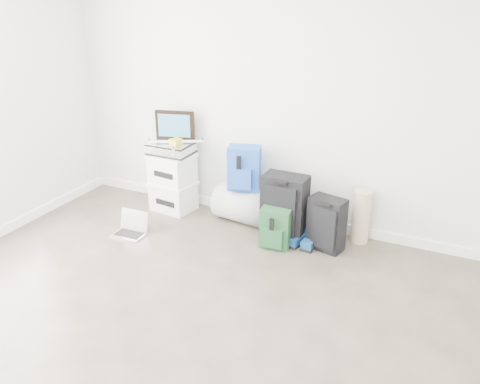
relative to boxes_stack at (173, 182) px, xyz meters
The scene contains 14 objects.
ground 2.48m from the boxes_stack, 65.65° to the right, with size 5.00×5.00×0.00m, color #372F28.
room_envelope 2.81m from the boxes_stack, 65.48° to the right, with size 4.52×5.02×2.71m.
boxes_stack is the anchor object (origin of this frame).
briefcase 0.39m from the boxes_stack, 63.43° to the right, with size 0.45×0.33×0.13m, color #B2B2B7.
painting 0.62m from the boxes_stack, 90.00° to the left, with size 0.42×0.13×0.32m.
drone 0.49m from the boxes_stack, 14.04° to the right, with size 0.53×0.53×0.05m.
duffel_bag 0.87m from the boxes_stack, ahead, with size 0.39×0.39×0.62m, color gray.
blue_backpack 0.90m from the boxes_stack, ahead, with size 0.37×0.31×0.46m.
large_suitcase 1.36m from the boxes_stack, ahead, with size 0.43×0.29×0.66m.
green_backpack 1.39m from the boxes_stack, 13.40° to the right, with size 0.30×0.23×0.40m.
carry_on 1.80m from the boxes_stack, ahead, with size 0.37×0.28×0.52m.
shoes 1.63m from the boxes_stack, ahead, with size 0.28×0.31×0.10m.
rolled_rug 2.06m from the boxes_stack, ahead, with size 0.18×0.18×0.54m, color tan.
laptop 0.75m from the boxes_stack, 95.77° to the right, with size 0.33×0.24×0.23m.
Camera 1 is at (1.89, -2.13, 2.40)m, focal length 38.00 mm.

